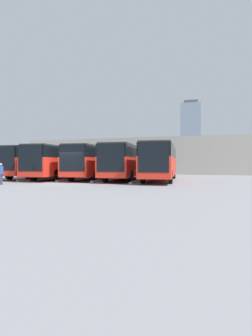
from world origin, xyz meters
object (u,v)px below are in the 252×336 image
object	(u,v)px
bus_0	(161,161)
bus_1	(127,161)
pedestrian	(1,173)
bus_3	(62,161)
bus_4	(39,162)
bus_2	(96,161)

from	to	relation	value
bus_0	bus_1	xyz separation A→B (m)	(3.43, -0.58, 0.00)
bus_1	pedestrian	xyz separation A→B (m)	(7.23, 8.68, -0.95)
bus_3	bus_4	size ratio (longest dim) A/B	1.00
bus_4	pedestrian	world-z (taller)	bus_4
bus_4	bus_2	bearing A→B (deg)	174.44
bus_2	bus_4	world-z (taller)	same
bus_4	pedestrian	distance (m)	9.65
bus_0	bus_4	world-z (taller)	same
bus_2	pedestrian	bearing A→B (deg)	62.65
bus_2	pedestrian	size ratio (longest dim) A/B	7.46
bus_0	bus_2	bearing A→B (deg)	-11.47
bus_2	bus_4	size ratio (longest dim) A/B	1.00
bus_4	pedestrian	bearing A→B (deg)	104.23
bus_0	bus_3	size ratio (longest dim) A/B	1.00
bus_3	pedestrian	distance (m)	8.28
bus_1	bus_3	world-z (taller)	same
bus_0	bus_1	size ratio (longest dim) A/B	1.00
bus_1	bus_2	bearing A→B (deg)	-8.91
bus_0	bus_4	xyz separation A→B (m)	(13.72, -1.00, 0.00)
bus_1	bus_4	bearing A→B (deg)	-6.68
bus_1	bus_2	xyz separation A→B (m)	(3.43, -0.27, 0.00)
bus_4	bus_3	bearing A→B (deg)	161.17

